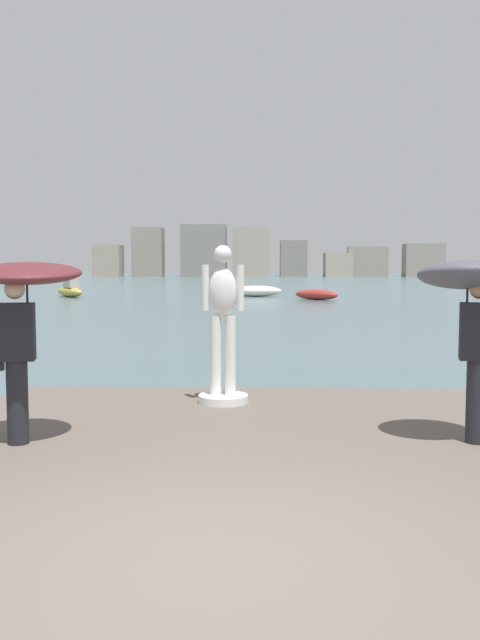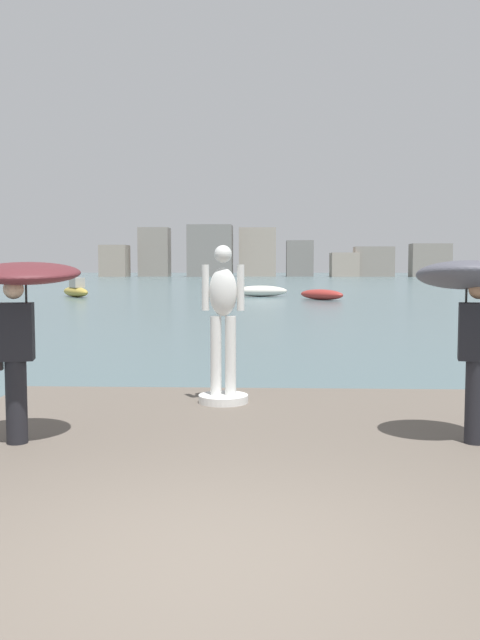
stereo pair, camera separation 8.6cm
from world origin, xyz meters
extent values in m
plane|color=#4C666B|center=(0.00, 40.00, 0.00)|extent=(400.00, 400.00, 0.00)
cube|color=#60564C|center=(0.00, 1.53, 0.20)|extent=(6.87, 9.07, 0.40)
cylinder|color=white|center=(-0.24, 4.94, 0.45)|extent=(0.68, 0.68, 0.11)
cylinder|color=white|center=(-0.34, 4.94, 1.05)|extent=(0.15, 0.15, 1.08)
cylinder|color=white|center=(-0.14, 4.94, 1.05)|extent=(0.15, 0.15, 1.08)
ellipsoid|color=white|center=(-0.24, 4.94, 1.91)|extent=(0.38, 0.26, 0.66)
sphere|color=white|center=(-0.24, 4.94, 2.42)|extent=(0.24, 0.24, 0.24)
cylinder|color=white|center=(-0.48, 4.94, 1.97)|extent=(0.10, 0.10, 0.62)
cylinder|color=white|center=(0.00, 4.94, 1.97)|extent=(0.10, 0.10, 0.62)
cylinder|color=black|center=(-2.27, 2.73, 0.84)|extent=(0.22, 0.22, 0.88)
cube|color=black|center=(-2.27, 2.73, 1.58)|extent=(0.42, 0.31, 0.60)
sphere|color=beige|center=(-2.27, 2.73, 2.02)|extent=(0.21, 0.21, 0.21)
cylinder|color=#262626|center=(-2.16, 2.79, 1.88)|extent=(0.02, 0.02, 0.51)
ellipsoid|color=#5B2328|center=(-2.16, 2.79, 2.19)|extent=(1.34, 1.35, 0.32)
cylinder|color=black|center=(2.55, 2.92, 0.84)|extent=(0.22, 0.22, 0.88)
cube|color=black|center=(2.55, 2.92, 1.58)|extent=(0.42, 0.32, 0.60)
sphere|color=#A87A5B|center=(2.55, 2.92, 2.02)|extent=(0.21, 0.21, 0.21)
cylinder|color=#262626|center=(2.44, 2.98, 1.86)|extent=(0.02, 0.02, 0.47)
ellipsoid|color=#4C4C56|center=(2.44, 2.98, 2.17)|extent=(1.24, 1.26, 0.41)
ellipsoid|color=#9E2D28|center=(4.02, 41.69, 0.36)|extent=(3.33, 3.41, 0.71)
ellipsoid|color=silver|center=(-0.15, 46.49, 0.41)|extent=(3.98, 1.37, 0.82)
ellipsoid|color=#B2993D|center=(-13.92, 45.40, 0.38)|extent=(3.39, 4.20, 0.76)
cube|color=#B2ADA3|center=(-13.72, 45.12, 1.07)|extent=(1.41, 1.57, 0.72)
cube|color=gray|center=(-33.65, 144.81, 3.49)|extent=(5.92, 5.77, 6.99)
cube|color=gray|center=(-25.23, 148.02, 5.49)|extent=(6.78, 5.31, 10.97)
cube|color=gray|center=(-12.44, 146.43, 5.70)|extent=(9.77, 7.79, 11.40)
cube|color=#A89989|center=(-1.94, 148.58, 5.46)|extent=(8.25, 4.40, 10.93)
cube|color=gray|center=(7.64, 151.04, 4.06)|extent=(6.01, 6.75, 8.12)
cube|color=#A89989|center=(17.46, 147.93, 2.66)|extent=(6.02, 6.84, 5.31)
cube|color=gray|center=(23.92, 147.36, 3.32)|extent=(8.66, 4.48, 6.64)
cube|color=gray|center=(36.26, 146.95, 3.64)|extent=(8.58, 4.90, 7.27)
camera|label=1|loc=(0.28, -4.16, 2.26)|focal=37.86mm
camera|label=2|loc=(0.37, -4.15, 2.26)|focal=37.86mm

